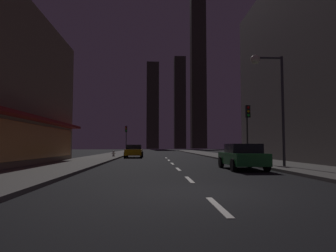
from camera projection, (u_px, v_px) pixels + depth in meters
ground_plane at (164, 156)px, 40.43m from camera, size 78.00×136.00×0.10m
sidewalk_right at (215, 155)px, 40.79m from camera, size 4.00×76.00×0.15m
sidewalk_left at (112, 155)px, 40.09m from camera, size 4.00×76.00×0.15m
lane_marking_center at (175, 166)px, 19.51m from camera, size 0.16×28.20×0.01m
skyscraper_distant_tall at (153, 106)px, 128.79m from camera, size 5.22×7.00×37.16m
skyscraper_distant_mid at (180, 103)px, 132.38m from camera, size 5.00×5.40×40.87m
skyscraper_distant_short at (198, 68)px, 143.05m from camera, size 7.05×6.50×77.35m
car_parked_near at (242, 156)px, 16.77m from camera, size 1.98×4.24×1.45m
car_parked_far at (134, 151)px, 33.58m from camera, size 1.98×4.24×1.45m
fire_hydrant_far_left at (113, 154)px, 33.50m from camera, size 0.42×0.30×0.65m
traffic_light_near_right at (248, 120)px, 21.81m from camera, size 0.32×0.48×4.20m
traffic_light_far_left at (126, 133)px, 44.69m from camera, size 0.32×0.48×4.20m
street_lamp_right at (269, 83)px, 17.56m from camera, size 1.96×0.56×6.58m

